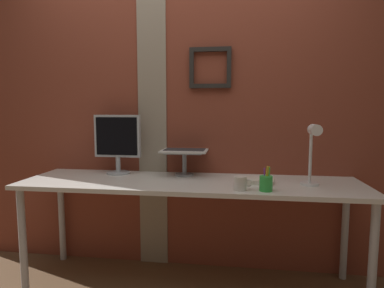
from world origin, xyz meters
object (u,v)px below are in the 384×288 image
at_px(monitor, 117,140).
at_px(coffee_mug, 241,183).
at_px(laptop, 186,144).
at_px(pen_cup, 266,183).
at_px(desk_lamp, 313,148).

relative_size(monitor, coffee_mug, 3.98).
bearing_deg(laptop, pen_cup, -38.55).
xyz_separation_m(monitor, coffee_mug, (0.94, -0.39, -0.22)).
distance_m(laptop, desk_lamp, 0.92).
bearing_deg(coffee_mug, laptop, 132.58).
height_order(laptop, coffee_mug, laptop).
height_order(pen_cup, coffee_mug, pen_cup).
height_order(monitor, desk_lamp, monitor).
relative_size(laptop, pen_cup, 2.19).
relative_size(desk_lamp, pen_cup, 2.58).
bearing_deg(monitor, coffee_mug, -22.58).
relative_size(laptop, coffee_mug, 3.00).
xyz_separation_m(desk_lamp, pen_cup, (-0.30, -0.15, -0.20)).
bearing_deg(pen_cup, monitor, 160.32).
bearing_deg(monitor, laptop, 6.88).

